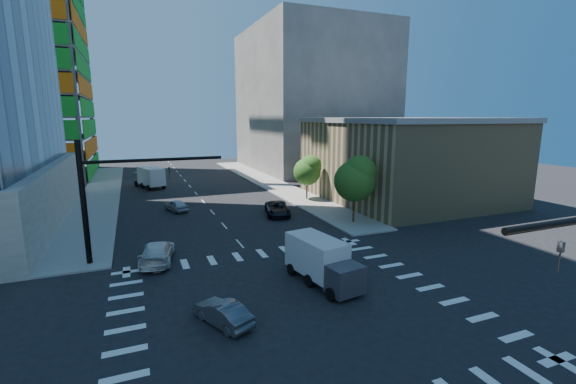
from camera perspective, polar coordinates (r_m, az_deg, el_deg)
name	(u,v)px	position (r m, az deg, el deg)	size (l,w,h in m)	color
ground	(294,306)	(23.09, 0.96, -16.57)	(160.00, 160.00, 0.00)	black
road_markings	(294,306)	(23.09, 0.96, -16.56)	(20.00, 20.00, 0.01)	silver
sidewalk_ne	(269,183)	(63.19, -2.79, 1.38)	(5.00, 60.00, 0.15)	gray
sidewalk_nw	(101,194)	(59.93, -25.97, -0.27)	(5.00, 60.00, 0.15)	gray
commercial_building	(405,159)	(52.78, 16.88, 4.74)	(20.50, 22.50, 10.60)	#938055
bg_building_ne	(311,101)	(81.77, 3.40, 13.37)	(24.00, 30.00, 28.00)	#5F5B55
signal_mast_nw	(106,190)	(30.82, -25.39, 0.25)	(10.20, 0.40, 9.00)	black
tree_south	(356,178)	(39.16, 10.08, 2.06)	(4.16, 4.16, 6.82)	#382316
tree_north	(308,170)	(49.84, 3.02, 3.31)	(3.54, 3.52, 5.78)	#382316
car_nb_far	(277,209)	(42.60, -1.59, -2.46)	(2.45, 5.32, 1.48)	black
car_sb_near	(157,252)	(30.68, -18.80, -8.42)	(2.20, 5.40, 1.57)	silver
car_sb_mid	(176,205)	(46.25, -16.24, -1.91)	(1.58, 3.94, 1.34)	#AAACB2
car_sb_cross	(223,313)	(21.39, -9.65, -17.23)	(1.32, 3.77, 1.24)	#4E4E53
box_truck_near	(324,266)	(25.38, 5.40, -10.80)	(3.19, 5.81, 2.89)	black
box_truck_far	(149,179)	(62.82, -19.92, 1.89)	(4.48, 6.54, 3.16)	black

